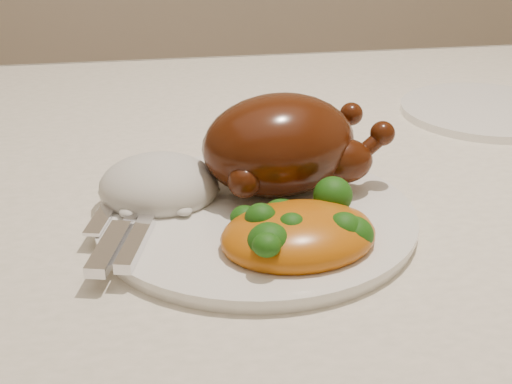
{
  "coord_description": "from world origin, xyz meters",
  "views": [
    {
      "loc": [
        -0.05,
        -0.65,
        1.07
      ],
      "look_at": [
        0.04,
        -0.09,
        0.8
      ],
      "focal_mm": 50.0,
      "sensor_mm": 36.0,
      "label": 1
    }
  ],
  "objects": [
    {
      "name": "side_plate",
      "position": [
        0.38,
        0.17,
        0.77
      ],
      "size": [
        0.28,
        0.28,
        0.01
      ],
      "primitive_type": "cylinder",
      "rotation": [
        0.0,
        0.0,
        -0.37
      ],
      "color": "white",
      "rests_on": "tablecloth"
    },
    {
      "name": "tablecloth",
      "position": [
        0.0,
        0.0,
        0.74
      ],
      "size": [
        1.73,
        1.03,
        0.18
      ],
      "color": "white",
      "rests_on": "dining_table"
    },
    {
      "name": "roast_chicken",
      "position": [
        0.07,
        -0.04,
        0.83
      ],
      "size": [
        0.19,
        0.14,
        0.09
      ],
      "rotation": [
        0.0,
        0.0,
        0.23
      ],
      "color": "#481907",
      "rests_on": "dinner_plate"
    },
    {
      "name": "dinner_plate",
      "position": [
        0.04,
        -0.09,
        0.77
      ],
      "size": [
        0.29,
        0.29,
        0.01
      ],
      "primitive_type": "cylinder",
      "rotation": [
        0.0,
        0.0,
        -0.02
      ],
      "color": "white",
      "rests_on": "tablecloth"
    },
    {
      "name": "cutlery",
      "position": [
        -0.08,
        -0.11,
        0.79
      ],
      "size": [
        0.06,
        0.19,
        0.01
      ],
      "rotation": [
        0.0,
        0.0,
        -0.25
      ],
      "color": "silver",
      "rests_on": "dinner_plate"
    },
    {
      "name": "rice_mound",
      "position": [
        -0.05,
        -0.04,
        0.79
      ],
      "size": [
        0.12,
        0.11,
        0.06
      ],
      "rotation": [
        0.0,
        0.0,
        -0.11
      ],
      "color": "silver",
      "rests_on": "dinner_plate"
    },
    {
      "name": "mac_and_cheese",
      "position": [
        0.07,
        -0.15,
        0.79
      ],
      "size": [
        0.14,
        0.12,
        0.05
      ],
      "rotation": [
        0.0,
        0.0,
        0.13
      ],
      "color": "orange",
      "rests_on": "dinner_plate"
    },
    {
      "name": "dining_table",
      "position": [
        0.0,
        0.0,
        0.67
      ],
      "size": [
        1.6,
        0.9,
        0.76
      ],
      "color": "brown",
      "rests_on": "floor"
    }
  ]
}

